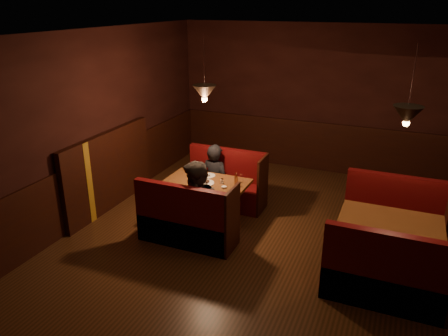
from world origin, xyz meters
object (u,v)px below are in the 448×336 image
at_px(main_bench_far, 226,187).
at_px(main_table, 207,191).
at_px(main_bench_near, 187,225).
at_px(second_table, 389,233).
at_px(diner_b, 197,192).
at_px(second_bench_far, 392,222).
at_px(diner_a, 215,165).
at_px(second_bench_near, 385,280).

bearing_deg(main_bench_far, main_table, -91.12).
distance_m(main_bench_near, second_table, 2.71).
xyz_separation_m(main_bench_near, second_table, (2.66, 0.44, 0.22)).
xyz_separation_m(main_table, main_bench_near, (0.01, -0.72, -0.22)).
height_order(main_bench_near, diner_b, diner_b).
bearing_deg(second_bench_far, diner_a, 176.39).
distance_m(main_table, diner_a, 0.69).
xyz_separation_m(second_table, second_bench_near, (0.03, -0.75, -0.21)).
distance_m(main_bench_far, main_bench_near, 1.44).
height_order(second_bench_near, diner_b, diner_b).
bearing_deg(second_bench_near, diner_b, 170.44).
relative_size(main_table, main_bench_far, 0.91).
relative_size(second_bench_far, second_bench_near, 1.00).
xyz_separation_m(main_bench_far, main_bench_near, (0.00, -1.44, 0.00)).
height_order(main_table, second_bench_far, second_bench_far).
bearing_deg(diner_b, second_bench_near, 7.32).
relative_size(main_bench_near, second_table, 1.12).
relative_size(main_bench_near, diner_b, 0.90).
xyz_separation_m(main_bench_near, diner_b, (0.12, 0.13, 0.47)).
bearing_deg(diner_a, main_table, 111.13).
bearing_deg(second_bench_far, second_table, -92.20).
bearing_deg(main_table, main_bench_far, 88.88).
relative_size(main_table, second_bench_near, 0.92).
bearing_deg(main_bench_near, second_table, 9.41).
distance_m(second_bench_far, diner_a, 2.89).
relative_size(main_bench_far, second_bench_far, 1.01).
distance_m(main_bench_far, second_bench_near, 3.21).
xyz_separation_m(second_table, diner_a, (-2.82, 0.93, 0.19)).
height_order(second_bench_near, diner_a, diner_a).
xyz_separation_m(main_table, second_table, (2.67, -0.28, -0.00)).
height_order(main_table, second_table, main_table).
height_order(main_bench_far, second_bench_near, second_bench_near).
xyz_separation_m(main_bench_far, diner_a, (-0.16, -0.08, 0.41)).
height_order(main_table, diner_b, diner_b).
bearing_deg(second_table, main_bench_far, 159.34).
distance_m(second_bench_far, diner_b, 2.82).
height_order(second_table, second_bench_far, second_bench_far).
bearing_deg(second_bench_near, diner_a, 149.64).
height_order(main_bench_far, second_bench_far, second_bench_far).
relative_size(main_table, diner_b, 0.82).
bearing_deg(main_bench_near, second_bench_near, -6.46).
bearing_deg(main_bench_near, diner_a, 96.83).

